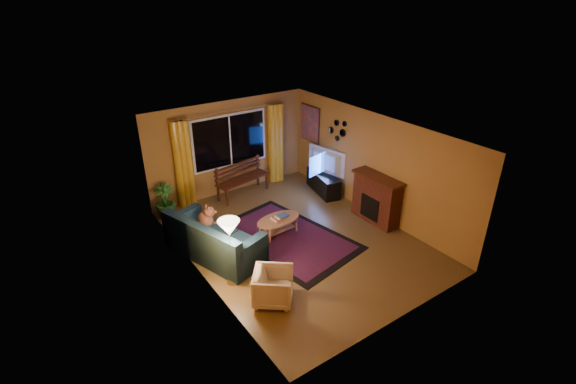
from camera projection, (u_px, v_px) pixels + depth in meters
floor at (296, 239)px, 9.30m from camera, size 4.50×6.00×0.02m
ceiling at (297, 131)px, 8.18m from camera, size 4.50×6.00×0.02m
wall_back at (230, 147)px, 10.96m from camera, size 4.50×0.02×2.50m
wall_left at (195, 220)px, 7.59m from camera, size 0.02×6.00×2.50m
wall_right at (373, 165)px, 9.89m from camera, size 0.02×6.00×2.50m
window at (230, 141)px, 10.82m from camera, size 2.00×0.02×1.30m
curtain_rod at (229, 111)px, 10.43m from camera, size 3.20×0.03×0.03m
curtain_left at (183, 165)px, 10.23m from camera, size 0.36×0.36×2.24m
curtain_right at (275, 143)px, 11.60m from camera, size 0.36×0.36×2.24m
bench at (243, 187)px, 11.15m from camera, size 1.59×0.73×0.46m
potted_plant at (165, 201)px, 10.03m from camera, size 0.54×0.54×0.84m
sofa at (214, 237)px, 8.57m from camera, size 1.53×2.34×0.87m
dog at (206, 217)px, 8.86m from camera, size 0.37×0.46×0.45m
armchair at (273, 285)px, 7.34m from camera, size 0.91×0.92×0.69m
floor_lamp at (231, 253)px, 7.65m from camera, size 0.26×0.26×1.35m
rug at (286, 238)px, 9.33m from camera, size 2.50×3.41×0.02m
coffee_table at (278, 226)px, 9.41m from camera, size 1.14×1.14×0.39m
tv_console at (323, 183)px, 11.31m from camera, size 0.70×1.34×0.53m
television at (324, 162)px, 11.03m from camera, size 0.42×1.21×0.69m
fireplace at (376, 200)px, 9.80m from camera, size 0.40×1.20×1.10m
mirror_cluster at (337, 129)px, 10.58m from camera, size 0.06×0.60×0.56m
painting at (310, 124)px, 11.49m from camera, size 0.04×0.76×0.96m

